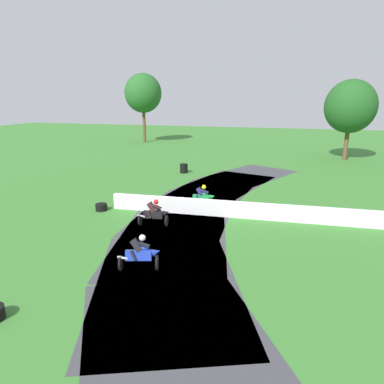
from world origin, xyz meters
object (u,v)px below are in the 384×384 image
at_px(motorcycle_chase_black, 155,213).
at_px(traffic_cone, 284,210).
at_px(tire_stack_mid_a, 101,207).
at_px(motorcycle_lead_green, 203,197).
at_px(tire_stack_near, 184,168).
at_px(motorcycle_trailing_blue, 141,253).

relative_size(motorcycle_chase_black, traffic_cone, 3.80).
height_order(tire_stack_mid_a, traffic_cone, traffic_cone).
distance_m(tire_stack_mid_a, traffic_cone, 10.58).
xyz_separation_m(motorcycle_chase_black, traffic_cone, (6.39, 3.69, -0.43)).
bearing_deg(motorcycle_chase_black, motorcycle_lead_green, 65.62).
distance_m(motorcycle_lead_green, tire_stack_near, 10.08).
bearing_deg(motorcycle_lead_green, motorcycle_chase_black, -114.38).
xyz_separation_m(motorcycle_chase_black, tire_stack_mid_a, (-3.94, 1.44, -0.45)).
bearing_deg(tire_stack_near, tire_stack_mid_a, -97.85).
bearing_deg(motorcycle_lead_green, tire_stack_mid_a, -158.71).
xyz_separation_m(motorcycle_trailing_blue, tire_stack_near, (-3.62, 17.45, -0.24)).
distance_m(motorcycle_lead_green, motorcycle_trailing_blue, 8.22).
height_order(motorcycle_chase_black, motorcycle_trailing_blue, motorcycle_chase_black).
relative_size(motorcycle_lead_green, traffic_cone, 3.82).
bearing_deg(motorcycle_trailing_blue, motorcycle_chase_black, 105.21).
height_order(motorcycle_trailing_blue, tire_stack_mid_a, motorcycle_trailing_blue).
relative_size(motorcycle_chase_black, tire_stack_mid_a, 2.47).
bearing_deg(traffic_cone, motorcycle_lead_green, -179.08).
xyz_separation_m(motorcycle_trailing_blue, tire_stack_mid_a, (-5.19, 6.03, -0.44)).
distance_m(tire_stack_near, tire_stack_mid_a, 11.53).
bearing_deg(motorcycle_lead_green, tire_stack_near, 113.46).
distance_m(motorcycle_chase_black, traffic_cone, 7.39).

